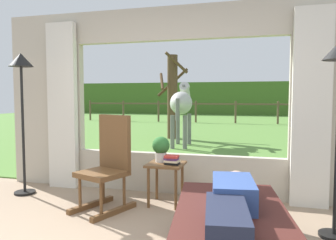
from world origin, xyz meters
TOP-DOWN VIEW (x-y plane):
  - back_wall_with_window at (0.00, 2.26)m, footprint 5.20×0.12m
  - curtain_panel_left at (-1.69, 2.12)m, footprint 0.44×0.10m
  - curtain_panel_right at (1.69, 2.12)m, footprint 0.44×0.10m
  - outdoor_pasture_lawn at (0.00, 13.16)m, footprint 36.00×21.68m
  - distant_hill_ridge at (0.00, 23.00)m, footprint 36.00×2.00m
  - recliner_sofa at (0.88, 0.51)m, footprint 1.13×1.81m
  - reclining_person at (0.88, 0.46)m, footprint 0.42×1.44m
  - rocking_chair at (-0.63, 1.42)m, footprint 0.67×0.80m
  - side_table at (-0.01, 1.74)m, footprint 0.44×0.44m
  - potted_plant at (-0.09, 1.80)m, footprint 0.22×0.22m
  - book_stack at (0.08, 1.68)m, footprint 0.19×0.16m
  - floor_lamp_left at (-2.02, 1.67)m, footprint 0.32×0.32m
  - horse at (-0.89, 6.43)m, footprint 0.65×1.82m
  - pasture_tree at (-1.54, 7.93)m, footprint 1.13×1.14m
  - pasture_fence_line at (0.00, 14.52)m, footprint 16.10×0.10m

SIDE VIEW (x-z plane):
  - outdoor_pasture_lawn at x=0.00m, z-range 0.00..0.02m
  - recliner_sofa at x=0.88m, z-range 0.01..0.43m
  - side_table at x=-0.01m, z-range 0.17..0.69m
  - reclining_person at x=0.88m, z-range 0.41..0.63m
  - rocking_chair at x=-0.63m, z-range -0.01..1.11m
  - book_stack at x=0.08m, z-range 0.52..0.63m
  - potted_plant at x=-0.09m, z-range 0.54..0.86m
  - pasture_fence_line at x=0.00m, z-range 0.19..1.29m
  - horse at x=-0.89m, z-range 0.29..2.02m
  - curtain_panel_left at x=-1.69m, z-range 0.00..2.40m
  - curtain_panel_right at x=1.69m, z-range 0.00..2.40m
  - distant_hill_ridge at x=0.00m, z-range 0.00..2.40m
  - back_wall_with_window at x=0.00m, z-range -0.03..2.52m
  - pasture_tree at x=-1.54m, z-range 0.05..2.72m
  - floor_lamp_left at x=-2.02m, z-range 0.59..2.52m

